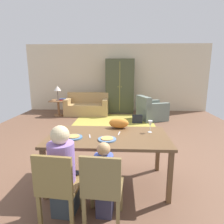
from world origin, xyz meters
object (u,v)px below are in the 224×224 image
at_px(plate_near_child, 107,139).
at_px(handbag, 137,119).
at_px(dining_chair_man, 58,184).
at_px(side_table, 58,106).
at_px(armoire, 120,86).
at_px(book_lower, 63,100).
at_px(couch, 87,107).
at_px(armchair, 151,110).
at_px(person_man, 64,174).
at_px(dining_table, 108,140).
at_px(cat, 119,123).
at_px(wine_glass, 150,124).
at_px(person_child, 105,182).
at_px(book_upper, 63,99).
at_px(plate_near_man, 74,137).
at_px(table_lamp, 57,89).
at_px(dining_chair_child, 102,186).

xyz_separation_m(plate_near_child, handbag, (0.71, 3.65, -0.64)).
height_order(dining_chair_man, side_table, dining_chair_man).
bearing_deg(armoire, dining_chair_man, -95.88).
bearing_deg(handbag, armoire, 109.97).
height_order(plate_near_child, book_lower, plate_near_child).
distance_m(plate_near_child, couch, 4.95).
xyz_separation_m(armchair, handbag, (-0.50, -0.48, -0.19)).
relative_size(book_lower, handbag, 0.69).
xyz_separation_m(plate_near_child, person_man, (-0.48, -0.49, -0.26)).
height_order(plate_near_child, side_table, plate_near_child).
bearing_deg(couch, dining_table, -76.37).
bearing_deg(cat, wine_glass, -19.23).
relative_size(armoire, handbag, 6.56).
relative_size(plate_near_child, person_child, 0.27).
relative_size(wine_glass, book_upper, 0.85).
bearing_deg(person_man, armoire, 84.07).
bearing_deg(couch, armoire, 20.47).
height_order(plate_near_man, wine_glass, wine_glass).
bearing_deg(plate_near_child, book_upper, 113.60).
distance_m(table_lamp, book_upper, 0.42).
height_order(cat, armchair, cat).
distance_m(armchair, book_upper, 3.26).
bearing_deg(armchair, handbag, -135.97).
relative_size(side_table, book_upper, 2.64).
xyz_separation_m(dining_chair_man, handbag, (1.20, 4.31, -0.36)).
distance_m(dining_chair_child, person_child, 0.18).
xyz_separation_m(dining_chair_man, book_upper, (-1.52, 5.25, 0.13)).
bearing_deg(dining_table, person_man, -125.58).
bearing_deg(person_child, wine_glass, 53.66).
xyz_separation_m(dining_chair_child, book_upper, (-2.00, 5.25, 0.13)).
distance_m(person_man, couch, 5.33).
distance_m(plate_near_child, handbag, 3.77).
xyz_separation_m(plate_near_man, book_upper, (-1.52, 4.53, -0.15)).
bearing_deg(cat, book_upper, 121.76).
relative_size(armoire, book_lower, 9.55).
xyz_separation_m(table_lamp, book_lower, (0.20, -0.03, -0.41)).
relative_size(person_man, cat, 3.47).
xyz_separation_m(side_table, table_lamp, (0.00, 0.00, 0.63)).
xyz_separation_m(person_man, armchair, (1.69, 4.61, -0.19)).
bearing_deg(side_table, book_lower, -7.78).
xyz_separation_m(dining_table, armoire, (0.12, 5.09, 0.36)).
relative_size(dining_table, handbag, 5.47).
bearing_deg(dining_chair_man, wine_glass, 42.40).
bearing_deg(book_upper, dining_chair_man, -73.90).
bearing_deg(armoire, cat, -89.65).
height_order(person_man, cat, person_man).
relative_size(wine_glass, dining_chair_child, 0.21).
distance_m(wine_glass, dining_chair_child, 1.27).
xyz_separation_m(plate_near_child, dining_chair_child, (-0.01, -0.66, -0.28)).
distance_m(dining_chair_child, table_lamp, 5.66).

